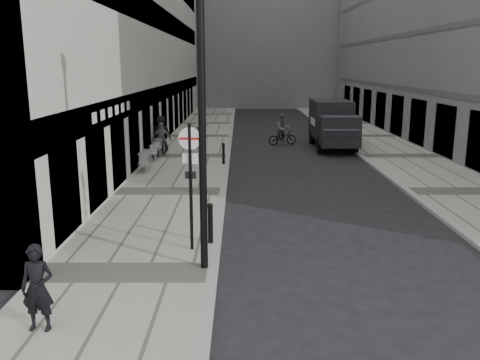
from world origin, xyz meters
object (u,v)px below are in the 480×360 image
object	(u,v)px
walking_man	(38,288)
panel_van	(332,122)
sign_post	(190,170)
lamppost	(202,108)
cyclist	(282,133)

from	to	relation	value
walking_man	panel_van	xyz separation A→B (m)	(8.93, 21.19, 0.62)
walking_man	sign_post	bearing A→B (deg)	61.86
sign_post	panel_van	xyz separation A→B (m)	(6.60, 17.13, -0.67)
sign_post	panel_van	bearing A→B (deg)	73.60
sign_post	lamppost	distance (m)	2.05
panel_van	cyclist	xyz separation A→B (m)	(-2.80, 1.08, -0.79)
panel_van	sign_post	bearing A→B (deg)	-110.04
lamppost	cyclist	bearing A→B (deg)	80.04
lamppost	panel_van	size ratio (longest dim) A/B	1.14
sign_post	cyclist	size ratio (longest dim) A/B	1.72
walking_man	panel_van	bearing A→B (deg)	68.83
sign_post	cyclist	xyz separation A→B (m)	(3.81, 18.21, -1.46)
walking_man	lamppost	size ratio (longest dim) A/B	0.24
walking_man	panel_van	size ratio (longest dim) A/B	0.27
walking_man	panel_van	distance (m)	23.00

